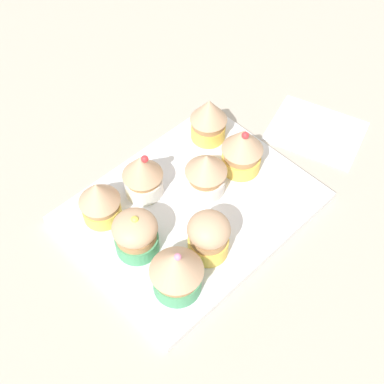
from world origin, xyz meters
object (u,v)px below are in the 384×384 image
object	(u,v)px
cupcake_6	(143,174)
baking_tray	(192,207)
cupcake_4	(244,150)
cupcake_0	(177,270)
cupcake_3	(206,173)
cupcake_5	(99,200)
cupcake_7	(209,119)
cupcake_2	(137,235)
cupcake_1	(209,236)
napkin	(316,130)

from	to	relation	value
cupcake_6	baking_tray	bearing A→B (deg)	-63.54
baking_tray	cupcake_4	bearing A→B (deg)	-2.08
cupcake_0	baking_tray	bearing A→B (deg)	37.74
cupcake_3	cupcake_4	world-z (taller)	cupcake_4
cupcake_5	cupcake_7	bearing A→B (deg)	1.41
cupcake_4	cupcake_5	distance (cm)	21.26
cupcake_0	cupcake_7	xyz separation A→B (cm)	(20.78, 15.37, -0.29)
cupcake_2	cupcake_5	xyz separation A→B (cm)	(-0.17, 7.43, 0.34)
cupcake_5	cupcake_6	bearing A→B (deg)	-6.38
cupcake_3	cupcake_2	bearing A→B (deg)	-175.90
cupcake_2	cupcake_1	bearing A→B (deg)	-45.75
cupcake_7	napkin	size ratio (longest dim) A/B	0.52
cupcake_0	cupcake_7	world-z (taller)	cupcake_0
cupcake_5	napkin	world-z (taller)	cupcake_5
baking_tray	cupcake_3	world-z (taller)	cupcake_3
cupcake_3	cupcake_5	xyz separation A→B (cm)	(-13.32, 6.49, -0.13)
cupcake_1	cupcake_0	bearing A→B (deg)	-171.06
napkin	cupcake_4	bearing A→B (deg)	170.88
cupcake_1	cupcake_7	world-z (taller)	cupcake_7
cupcake_1	cupcake_6	xyz separation A→B (cm)	(0.39, 13.09, 0.27)
cupcake_5	cupcake_6	xyz separation A→B (cm)	(6.82, -0.76, 0.24)
cupcake_1	cupcake_5	world-z (taller)	same
cupcake_2	cupcake_7	distance (cm)	22.15
baking_tray	cupcake_7	distance (cm)	14.01
cupcake_5	napkin	distance (cm)	36.49
cupcake_4	cupcake_3	bearing A→B (deg)	171.03
cupcake_5	baking_tray	bearing A→B (deg)	-35.60
cupcake_1	cupcake_5	distance (cm)	15.27
cupcake_2	cupcake_7	size ratio (longest dim) A/B	0.90
baking_tray	cupcake_3	distance (cm)	5.48
cupcake_2	cupcake_6	distance (cm)	9.43
cupcake_2	napkin	xyz separation A→B (cm)	(34.65, -2.49, -4.14)
cupcake_2	cupcake_4	bearing A→B (deg)	-0.27
cupcake_0	cupcake_4	size ratio (longest dim) A/B	1.01
cupcake_2	cupcake_6	size ratio (longest dim) A/B	0.87
cupcake_1	cupcake_6	world-z (taller)	cupcake_6
cupcake_4	cupcake_2	bearing A→B (deg)	179.73
baking_tray	cupcake_6	world-z (taller)	cupcake_6
cupcake_0	cupcake_4	world-z (taller)	same
cupcake_0	cupcake_1	bearing A→B (deg)	8.94
cupcake_0	cupcake_2	distance (cm)	7.48
baking_tray	napkin	bearing A→B (deg)	-6.34
cupcake_5	napkin	xyz separation A→B (cm)	(34.82, -9.92, -4.48)
cupcake_5	cupcake_7	world-z (taller)	cupcake_7
cupcake_1	cupcake_7	bearing A→B (deg)	44.91
cupcake_0	cupcake_1	size ratio (longest dim) A/B	1.17
baking_tray	napkin	xyz separation A→B (cm)	(24.82, -2.76, -0.30)
cupcake_3	cupcake_6	bearing A→B (deg)	138.63
cupcake_6	cupcake_5	bearing A→B (deg)	173.62
cupcake_5	napkin	size ratio (longest dim) A/B	0.49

